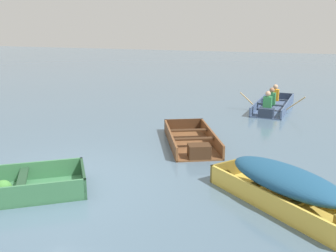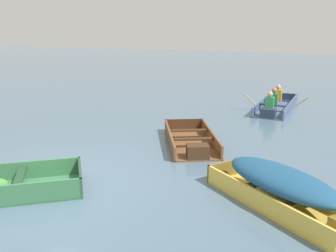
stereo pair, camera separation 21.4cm
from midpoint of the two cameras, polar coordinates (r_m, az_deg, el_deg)
The scene contains 4 objects.
ground_plane at distance 7.84m, azimuth -15.61°, elevation -8.55°, with size 80.00×80.00×0.00m, color slate.
skiff_wooden_brown_near_moored at distance 9.86m, azimuth 4.17°, elevation -2.33°, with size 2.26×2.94×0.36m.
skiff_yellow_mid_moored at distance 6.86m, azimuth 17.94°, elevation -8.63°, with size 2.93×2.57×0.68m.
rowboat_slate_blue_with_crew at distance 14.49m, azimuth 16.42°, elevation 3.04°, with size 2.33×3.58×0.91m.
Camera 2 is at (4.61, -5.59, 3.07)m, focal length 40.00 mm.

